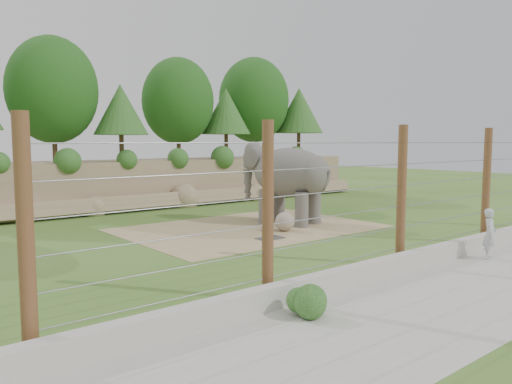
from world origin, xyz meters
TOP-DOWN VIEW (x-y plane):
  - ground at (0.00, 0.00)m, footprint 90.00×90.00m
  - back_embankment at (0.59, 12.68)m, footprint 30.00×5.52m
  - dirt_patch at (0.50, 3.00)m, footprint 10.00×7.00m
  - drain_grate at (-0.36, 0.74)m, footprint 1.00×0.60m
  - elephant at (2.59, 2.86)m, footprint 2.91×4.57m
  - stone_ball at (1.08, 1.54)m, footprint 0.75×0.75m
  - retaining_wall at (0.00, -5.00)m, footprint 26.00×0.35m
  - walkway at (0.00, -7.00)m, footprint 26.00×4.00m
  - barrier_fence at (0.00, -4.50)m, footprint 20.26×0.26m
  - walkway_shrub at (-5.04, -5.80)m, footprint 0.70×0.70m
  - zookeeper at (2.68, -5.79)m, footprint 0.66×0.56m

SIDE VIEW (x-z plane):
  - ground at x=0.00m, z-range 0.00..0.00m
  - walkway at x=0.00m, z-range 0.00..0.01m
  - dirt_patch at x=0.50m, z-range 0.00..0.02m
  - drain_grate at x=-0.36m, z-range 0.02..0.05m
  - retaining_wall at x=0.00m, z-range 0.00..0.50m
  - walkway_shrub at x=-5.04m, z-range 0.01..0.71m
  - stone_ball at x=1.08m, z-range 0.02..0.77m
  - zookeeper at x=2.68m, z-range 0.01..1.54m
  - elephant at x=2.59m, z-range 0.00..3.43m
  - barrier_fence at x=0.00m, z-range 0.00..4.00m
  - back_embankment at x=0.59m, z-range -0.42..8.35m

